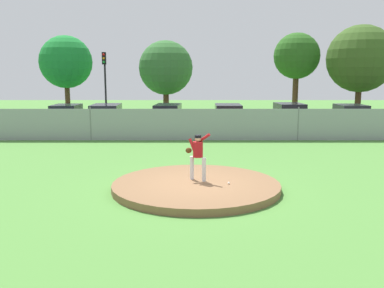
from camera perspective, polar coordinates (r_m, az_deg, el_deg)
ground_plane at (r=19.24m, az=0.44°, el=-1.36°), size 80.00×80.00×0.00m
asphalt_strip at (r=27.63m, az=0.32°, el=1.99°), size 44.00×7.00×0.01m
pitchers_mound at (r=13.36m, az=0.61°, el=-5.76°), size 5.33×5.33×0.23m
pitcher_youth at (r=13.42m, az=0.81°, el=-1.16°), size 0.81×0.38×1.56m
baseball at (r=13.18m, az=5.09°, el=-5.34°), size 0.07×0.07×0.07m
chainlink_fence at (r=23.06m, az=0.38°, el=2.67°), size 28.74×0.07×1.85m
parked_car_red at (r=28.11m, az=5.00°, el=3.70°), size 1.94×4.67×1.63m
parked_car_burgundy at (r=28.53m, az=13.19°, el=3.62°), size 2.04×4.26×1.72m
parked_car_silver at (r=27.63m, az=-11.57°, el=3.48°), size 2.07×4.83×1.70m
parked_car_teal at (r=28.88m, az=-16.68°, el=3.47°), size 1.91×4.23×1.64m
parked_car_champagne at (r=29.63m, az=20.86°, el=3.39°), size 1.94×4.04×1.64m
parked_car_charcoal at (r=27.44m, az=-3.26°, el=3.62°), size 2.06×4.87×1.68m
traffic_cone_orange at (r=30.66m, az=-20.36°, el=2.62°), size 0.40×0.40×0.55m
traffic_light_near at (r=32.28m, az=-11.76°, el=9.20°), size 0.28×0.46×5.23m
tree_slender_far at (r=36.27m, az=-16.79°, el=10.65°), size 4.27×4.27×6.74m
tree_tall_centre at (r=35.52m, az=-3.55°, el=10.32°), size 4.51×4.51×6.40m
tree_leaning_west at (r=36.91m, az=14.16°, el=11.51°), size 3.85×3.85×7.06m
tree_broad_right at (r=36.63m, az=22.08°, el=10.72°), size 5.35×5.35×7.52m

